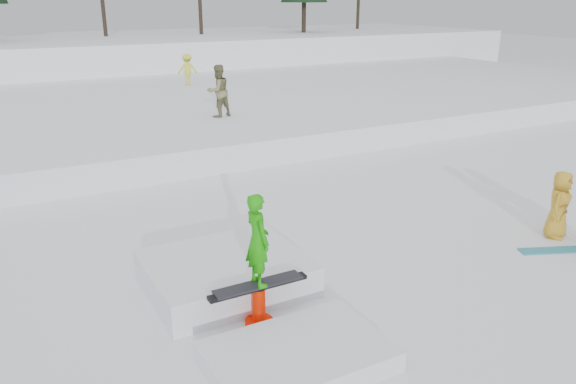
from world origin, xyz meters
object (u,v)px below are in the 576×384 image
spectator_yellow (559,205)px  walker_olive (218,91)px  walker_ygreen (188,69)px  jib_rail_feature (243,290)px

spectator_yellow → walker_olive: bearing=80.4°
walker_ygreen → walker_olive: bearing=90.4°
walker_olive → jib_rail_feature: bearing=55.3°
walker_ygreen → jib_rail_feature: size_ratio=0.33×
jib_rail_feature → spectator_yellow: bearing=-4.7°
walker_olive → jib_rail_feature: 11.57m
walker_ygreen → jib_rail_feature: 19.29m
walker_ygreen → spectator_yellow: bearing=105.8°
spectator_yellow → jib_rail_feature: jib_rail_feature is taller
walker_ygreen → spectator_yellow: size_ratio=1.01×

